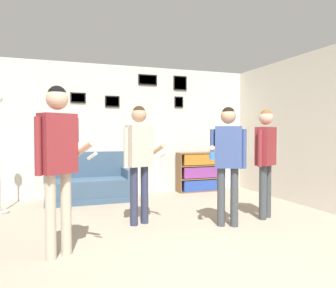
# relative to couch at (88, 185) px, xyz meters

# --- Properties ---
(ground_plane) EXTENTS (20.00, 20.00, 0.00)m
(ground_plane) POSITION_rel_couch_xyz_m (0.89, -3.95, -0.30)
(ground_plane) COLOR gray
(wall_back) EXTENTS (7.76, 0.08, 2.70)m
(wall_back) POSITION_rel_couch_xyz_m (0.89, 0.41, 1.06)
(wall_back) COLOR silver
(wall_back) RESTS_ON ground_plane
(wall_right) EXTENTS (0.06, 6.73, 2.70)m
(wall_right) POSITION_rel_couch_xyz_m (3.60, -1.78, 1.05)
(wall_right) COLOR silver
(wall_right) RESTS_ON ground_plane
(couch) EXTENTS (1.59, 0.80, 0.92)m
(couch) POSITION_rel_couch_xyz_m (0.00, 0.00, 0.00)
(couch) COLOR #3D5670
(couch) RESTS_ON ground_plane
(bookshelf) EXTENTS (0.96, 0.30, 0.86)m
(bookshelf) POSITION_rel_couch_xyz_m (2.41, 0.19, 0.13)
(bookshelf) COLOR brown
(bookshelf) RESTS_ON ground_plane
(person_player_foreground_left) EXTENTS (0.60, 0.39, 1.79)m
(person_player_foreground_left) POSITION_rel_couch_xyz_m (-0.59, -2.82, 0.81)
(person_player_foreground_left) COLOR #B7AD99
(person_player_foreground_left) RESTS_ON ground_plane
(person_player_foreground_center) EXTENTS (0.57, 0.41, 1.68)m
(person_player_foreground_center) POSITION_rel_couch_xyz_m (0.51, -1.91, 0.73)
(person_player_foreground_center) COLOR #2D334C
(person_player_foreground_center) RESTS_ON ground_plane
(person_watcher_holding_cup) EXTENTS (0.58, 0.35, 1.66)m
(person_watcher_holding_cup) POSITION_rel_couch_xyz_m (1.64, -2.42, 0.72)
(person_watcher_holding_cup) COLOR #3D4247
(person_watcher_holding_cup) RESTS_ON ground_plane
(person_spectator_near_bookshelf) EXTENTS (0.44, 0.36, 1.65)m
(person_spectator_near_bookshelf) POSITION_rel_couch_xyz_m (2.39, -2.24, 0.71)
(person_spectator_near_bookshelf) COLOR #3D4247
(person_spectator_near_bookshelf) RESTS_ON ground_plane
(bottle_on_floor) EXTENTS (0.06, 0.06, 0.24)m
(bottle_on_floor) POSITION_rel_couch_xyz_m (-0.39, -0.67, -0.21)
(bottle_on_floor) COLOR black
(bottle_on_floor) RESTS_ON ground_plane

